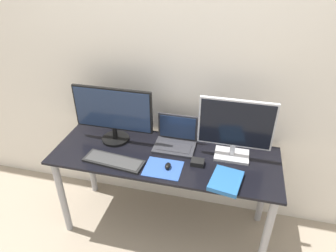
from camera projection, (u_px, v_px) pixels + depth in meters
The scene contains 10 objects.
wall_back at pixel (177, 68), 2.17m from camera, with size 7.00×0.05×2.50m.
desk at pixel (165, 168), 2.21m from camera, with size 1.63×0.59×0.72m.
monitor_left at pixel (113, 113), 2.20m from camera, with size 0.60×0.21×0.43m.
monitor_right at pixel (235, 128), 2.02m from camera, with size 0.50×0.17×0.45m.
laptop at pixel (176, 139), 2.23m from camera, with size 0.30×0.22×0.22m.
keyboard at pixel (114, 161), 2.07m from camera, with size 0.44×0.18×0.02m.
mousepad at pixel (163, 168), 2.02m from camera, with size 0.25×0.21×0.00m.
mouse at pixel (168, 166), 2.01m from camera, with size 0.04×0.06×0.03m.
book at pixel (226, 181), 1.89m from camera, with size 0.22×0.27×0.03m.
power_brick at pixel (197, 162), 2.05m from camera, with size 0.09×0.07×0.04m.
Camera 1 is at (0.44, -1.38, 2.02)m, focal length 32.00 mm.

